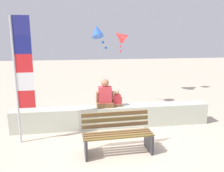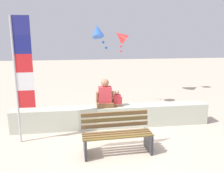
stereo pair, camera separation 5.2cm
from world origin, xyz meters
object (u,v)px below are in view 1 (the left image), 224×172
at_px(park_bench, 117,134).
at_px(kite_blue, 97,31).
at_px(person_adult, 105,96).
at_px(kite_red, 120,36).
at_px(flag_banner, 21,70).
at_px(person_child, 117,100).

xyz_separation_m(park_bench, kite_blue, (-0.18, 2.81, 2.32)).
distance_m(person_adult, kite_red, 2.62).
distance_m(park_bench, flag_banner, 2.70).
bearing_deg(person_adult, kite_red, 67.51).
distance_m(park_bench, person_adult, 1.60).
xyz_separation_m(park_bench, person_adult, (-0.09, 1.51, 0.51)).
xyz_separation_m(park_bench, person_child, (0.25, 1.51, 0.38)).
relative_size(flag_banner, kite_red, 3.55).
bearing_deg(person_child, kite_blue, 108.16).
height_order(person_adult, person_child, person_adult).
relative_size(person_child, flag_banner, 0.15).
bearing_deg(park_bench, kite_blue, 93.60).
height_order(flag_banner, kite_red, flag_banner).
bearing_deg(kite_red, park_bench, -101.40).
xyz_separation_m(person_adult, kite_red, (0.78, 1.88, 1.64)).
xyz_separation_m(park_bench, kite_red, (0.68, 3.40, 2.15)).
relative_size(flag_banner, kite_blue, 3.67).
relative_size(person_adult, flag_banner, 0.26).
bearing_deg(flag_banner, person_child, 16.24).
bearing_deg(park_bench, flag_banner, 159.35).
bearing_deg(flag_banner, person_adult, 18.76).
height_order(person_adult, flag_banner, flag_banner).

